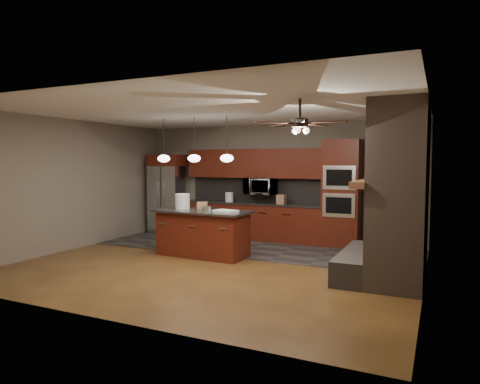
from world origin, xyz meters
The scene contains 22 objects.
ground centered at (0.00, 0.00, 0.00)m, with size 7.00×7.00×0.00m, color brown.
ceiling centered at (0.00, 0.00, 2.80)m, with size 7.00×6.00×0.02m, color white.
back_wall centered at (0.00, 3.00, 1.40)m, with size 7.00×0.02×2.80m, color #6C6357.
right_wall centered at (3.50, 0.00, 1.40)m, with size 0.02×6.00×2.80m, color #6C6357.
left_wall centered at (-3.50, 0.00, 1.40)m, with size 0.02×6.00×2.80m, color #6C6357.
slate_tile_patch centered at (0.00, 1.80, 0.01)m, with size 7.00×2.40×0.01m, color #373431.
fireplace_column centered at (3.04, 0.40, 1.30)m, with size 1.30×2.10×2.80m.
back_cabinetry centered at (-0.48, 2.74, 0.89)m, with size 3.59×0.64×2.20m.
oven_tower centered at (1.70, 2.69, 1.19)m, with size 0.80×0.63×2.38m.
microwave centered at (-0.27, 2.75, 1.30)m, with size 0.73×0.41×0.50m, color silver.
refrigerator centered at (-2.86, 2.62, 1.04)m, with size 0.89×0.75×2.08m.
kitchen_island centered at (-0.61, 0.54, 0.47)m, with size 1.98×0.98×0.92m.
white_bucket centered at (-1.10, 0.56, 1.08)m, with size 0.29×0.29×0.32m, color white.
paint_can centered at (-0.38, 0.27, 0.98)m, with size 0.17×0.17×0.11m, color silver.
paint_tray centered at (-0.05, 0.44, 0.94)m, with size 0.44×0.31×0.04m, color white.
cardboard_box centered at (-0.81, 0.86, 0.99)m, with size 0.21×0.15×0.13m, color #9D7351.
counter_bucket centered at (-1.10, 2.70, 1.01)m, with size 0.20×0.20×0.23m, color white.
counter_box centered at (0.30, 2.65, 1.01)m, with size 0.19×0.15×0.22m, color #99704F.
pendant_left centered at (-1.65, 0.70, 1.96)m, with size 0.26×0.26×0.92m.
pendant_center centered at (-0.90, 0.70, 1.96)m, with size 0.26×0.26×0.92m.
pendant_right centered at (-0.15, 0.70, 1.96)m, with size 0.26×0.26×0.92m.
ceiling_fan centered at (1.80, -0.80, 2.46)m, with size 1.27×1.33×0.41m.
Camera 1 is at (3.68, -6.83, 1.88)m, focal length 32.00 mm.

